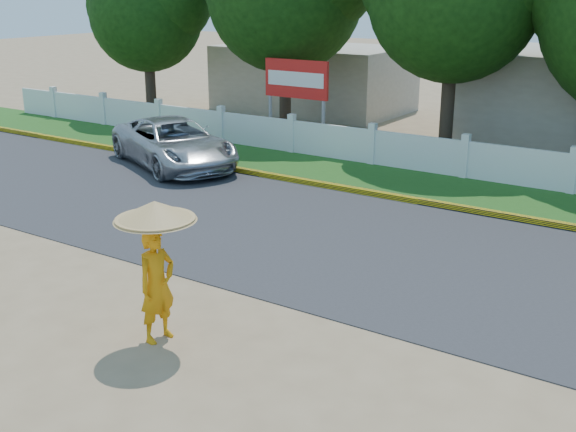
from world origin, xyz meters
name	(u,v)px	position (x,y,z in m)	size (l,w,h in m)	color
ground	(222,320)	(0.00, 0.00, 0.00)	(120.00, 120.00, 0.00)	#9E8460
road	(352,243)	(0.00, 4.50, 0.01)	(60.00, 7.00, 0.02)	#38383A
grass_verge	(444,189)	(0.00, 9.75, 0.01)	(60.00, 3.50, 0.03)	#2D601E
curb	(419,201)	(0.00, 8.05, 0.08)	(40.00, 0.18, 0.16)	yellow
fence	(465,160)	(0.00, 11.20, 0.55)	(40.00, 0.10, 1.10)	silver
building_far	(314,78)	(-10.00, 19.00, 1.40)	(8.00, 5.00, 2.80)	#B7AD99
vehicle	(174,143)	(-7.97, 7.60, 0.73)	(2.43, 5.26, 1.46)	#AAADB2
monk_with_parasol	(156,251)	(-0.37, -1.09, 1.50)	(1.26, 1.26, 2.30)	orange
billboard	(296,84)	(-6.54, 12.30, 2.14)	(2.50, 0.13, 2.95)	gray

